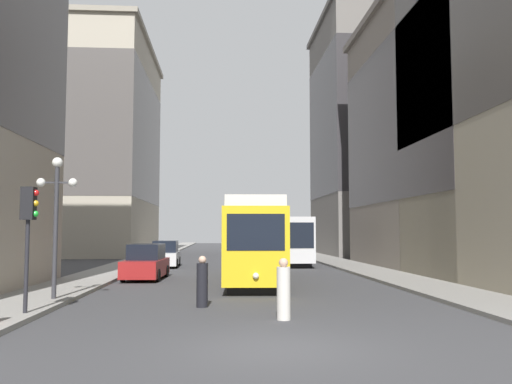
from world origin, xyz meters
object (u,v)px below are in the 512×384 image
object	(u,v)px
transit_bus	(285,238)
pedestrian_crossing_far	(202,283)
streetcar	(253,239)
lamp_post_left_near	(56,204)
parked_car_left_mid	(165,255)
traffic_light_near_left	(29,216)
pedestrian_crossing_near	(284,291)
parked_car_left_near	(146,263)

from	to	relation	value
transit_bus	pedestrian_crossing_far	xyz separation A→B (m)	(-5.53, -23.08, -1.17)
streetcar	lamp_post_left_near	distance (m)	10.88
transit_bus	lamp_post_left_near	distance (m)	24.25
lamp_post_left_near	pedestrian_crossing_far	bearing A→B (deg)	-14.77
transit_bus	parked_car_left_mid	bearing A→B (deg)	-160.42
transit_bus	traffic_light_near_left	size ratio (longest dim) A/B	3.31
pedestrian_crossing_near	pedestrian_crossing_far	distance (m)	3.53
transit_bus	parked_car_left_mid	xyz separation A→B (m)	(-8.79, -3.25, -1.10)
streetcar	parked_car_left_mid	bearing A→B (deg)	120.03
pedestrian_crossing_near	traffic_light_near_left	world-z (taller)	traffic_light_near_left
lamp_post_left_near	pedestrian_crossing_near	bearing A→B (deg)	-27.84
lamp_post_left_near	parked_car_left_near	bearing A→B (deg)	77.92
transit_bus	pedestrian_crossing_far	bearing A→B (deg)	-104.19
transit_bus	traffic_light_near_left	world-z (taller)	traffic_light_near_left
parked_car_left_near	pedestrian_crossing_near	distance (m)	14.04
parked_car_left_near	pedestrian_crossing_near	bearing A→B (deg)	-63.71
pedestrian_crossing_far	parked_car_left_mid	bearing A→B (deg)	-26.73
parked_car_left_near	parked_car_left_mid	distance (m)	9.58
parked_car_left_mid	traffic_light_near_left	distance (m)	21.85
streetcar	lamp_post_left_near	world-z (taller)	lamp_post_left_near
streetcar	transit_bus	bearing A→B (deg)	79.25
parked_car_left_near	pedestrian_crossing_near	xyz separation A→B (m)	(5.63, -12.86, -0.04)
pedestrian_crossing_far	lamp_post_left_near	size ratio (longest dim) A/B	0.34
parked_car_left_near	streetcar	bearing A→B (deg)	-7.86
transit_bus	lamp_post_left_near	size ratio (longest dim) A/B	2.42
parked_car_left_near	parked_car_left_mid	xyz separation A→B (m)	(-0.00, 9.58, 0.00)
parked_car_left_near	traffic_light_near_left	bearing A→B (deg)	-95.26
transit_bus	streetcar	bearing A→B (deg)	-104.10
parked_car_left_mid	streetcar	bearing A→B (deg)	-63.61
pedestrian_crossing_far	lamp_post_left_near	distance (m)	5.96
transit_bus	lamp_post_left_near	bearing A→B (deg)	-116.92
parked_car_left_mid	lamp_post_left_near	size ratio (longest dim) A/B	0.96
transit_bus	pedestrian_crossing_near	size ratio (longest dim) A/B	6.95
streetcar	parked_car_left_mid	size ratio (longest dim) A/B	2.89
streetcar	traffic_light_near_left	bearing A→B (deg)	-120.30
parked_car_left_near	traffic_light_near_left	xyz separation A→B (m)	(-1.68, -12.10, 2.08)
streetcar	pedestrian_crossing_near	xyz separation A→B (m)	(0.14, -11.84, -1.30)
transit_bus	pedestrian_crossing_far	distance (m)	23.76
streetcar	parked_car_left_near	xyz separation A→B (m)	(-5.49, 1.02, -1.26)
streetcar	pedestrian_crossing_far	world-z (taller)	streetcar
transit_bus	pedestrian_crossing_near	xyz separation A→B (m)	(-3.16, -25.69, -1.15)
traffic_light_near_left	lamp_post_left_near	size ratio (longest dim) A/B	0.73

